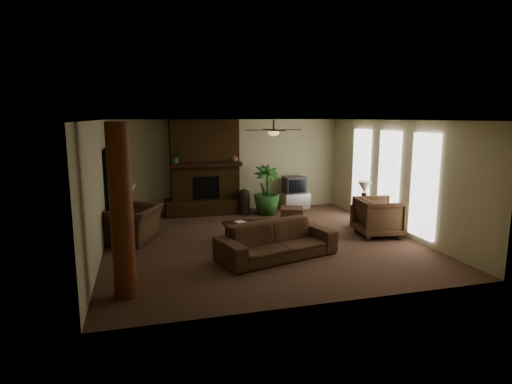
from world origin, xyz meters
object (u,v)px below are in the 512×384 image
object	(u,v)px
lamp_left	(129,193)
lamp_right	(364,189)
sofa	(277,235)
armchair_right	(379,215)
coffee_table	(250,225)
tv_stand	(295,201)
side_table_right	(363,216)
log_column	(122,212)
side_table_left	(128,221)
floor_plant	(267,201)
floor_vase	(244,200)
armchair_left	(132,218)
ottoman	(292,215)

from	to	relation	value
lamp_left	lamp_right	distance (m)	6.06
sofa	armchair_right	world-z (taller)	armchair_right
sofa	coffee_table	world-z (taller)	sofa
armchair_right	lamp_right	bearing A→B (deg)	1.29
tv_stand	lamp_right	world-z (taller)	lamp_right
side_table_right	log_column	bearing A→B (deg)	-153.49
log_column	side_table_right	size ratio (longest dim) A/B	5.09
side_table_right	lamp_right	size ratio (longest dim) A/B	0.85
side_table_left	floor_plant	bearing A→B (deg)	13.81
floor_plant	side_table_left	xyz separation A→B (m)	(-3.94, -0.97, -0.13)
floor_vase	side_table_right	size ratio (longest dim) A/B	1.40
armchair_left	lamp_left	distance (m)	1.00
ottoman	armchair_left	bearing A→B (deg)	-169.87
ottoman	side_table_left	size ratio (longest dim) A/B	1.09
tv_stand	sofa	bearing A→B (deg)	-121.66
armchair_right	ottoman	xyz separation A→B (m)	(-1.57, 1.88, -0.32)
armchair_left	lamp_right	xyz separation A→B (m)	(5.90, -0.18, 0.45)
armchair_left	side_table_right	size ratio (longest dim) A/B	2.30
side_table_left	coffee_table	bearing A→B (deg)	-29.58
sofa	ottoman	xyz separation A→B (m)	(1.34, 2.77, -0.29)
log_column	side_table_left	bearing A→B (deg)	90.63
armchair_right	ottoman	size ratio (longest dim) A/B	1.72
sofa	side_table_right	size ratio (longest dim) A/B	4.51
sofa	floor_plant	xyz separation A→B (m)	(0.94, 3.85, -0.08)
coffee_table	floor_plant	xyz separation A→B (m)	(1.18, 2.54, 0.03)
log_column	lamp_left	xyz separation A→B (m)	(0.01, 4.09, -0.40)
coffee_table	lamp_right	distance (m)	3.35
floor_plant	side_table_right	world-z (taller)	floor_plant
floor_plant	side_table_left	distance (m)	4.06
ottoman	side_table_right	bearing A→B (deg)	-30.97
tv_stand	floor_plant	size ratio (longest dim) A/B	0.58
armchair_right	coffee_table	world-z (taller)	armchair_right
side_table_left	lamp_right	distance (m)	6.15
coffee_table	side_table_right	world-z (taller)	side_table_right
coffee_table	floor_plant	distance (m)	2.80
floor_plant	lamp_left	world-z (taller)	lamp_left
log_column	lamp_right	world-z (taller)	log_column
floor_vase	ottoman	bearing A→B (deg)	-49.21
armchair_right	floor_vase	distance (m)	4.06
side_table_left	tv_stand	bearing A→B (deg)	16.44
log_column	side_table_right	distance (m)	6.73
tv_stand	lamp_right	distance (m)	2.82
lamp_left	side_table_right	distance (m)	6.08
ottoman	side_table_left	distance (m)	4.34
coffee_table	lamp_left	world-z (taller)	lamp_left
floor_vase	lamp_left	distance (m)	3.45
side_table_left	lamp_right	xyz separation A→B (m)	(6.01, -1.05, 0.73)
lamp_right	tv_stand	bearing A→B (deg)	111.27
log_column	floor_plant	xyz separation A→B (m)	(3.90, 5.04, -0.99)
log_column	ottoman	xyz separation A→B (m)	(4.29, 3.95, -1.20)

